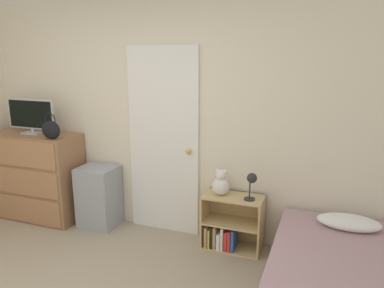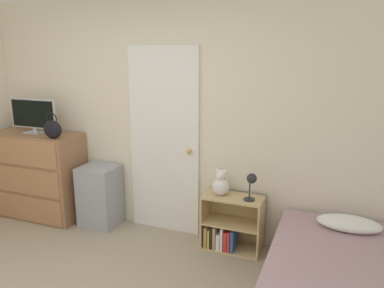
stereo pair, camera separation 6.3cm
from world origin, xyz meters
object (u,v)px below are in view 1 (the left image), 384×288
at_px(tv, 31,116).
at_px(teddy_bear, 221,184).
at_px(desk_lamp, 252,181).
at_px(storage_bin, 99,196).
at_px(bookshelf, 229,227).
at_px(handbag, 51,129).
at_px(dresser, 37,176).

relative_size(tv, teddy_bear, 2.38).
bearing_deg(desk_lamp, storage_bin, 179.44).
xyz_separation_m(tv, desk_lamp, (2.59, 0.02, -0.49)).
distance_m(bookshelf, teddy_bear, 0.47).
bearing_deg(teddy_bear, tv, -178.40).
height_order(handbag, desk_lamp, handbag).
distance_m(dresser, bookshelf, 2.38).
xyz_separation_m(storage_bin, teddy_bear, (1.44, 0.03, 0.33)).
xyz_separation_m(dresser, desk_lamp, (2.58, 0.04, 0.24)).
bearing_deg(tv, teddy_bear, 1.60).
xyz_separation_m(tv, handbag, (0.41, -0.16, -0.10)).
relative_size(storage_bin, bookshelf, 1.17).
distance_m(tv, handbag, 0.45).
xyz_separation_m(dresser, teddy_bear, (2.27, 0.08, 0.16)).
bearing_deg(desk_lamp, bookshelf, 168.89).
height_order(bookshelf, teddy_bear, teddy_bear).
distance_m(dresser, tv, 0.73).
relative_size(storage_bin, teddy_bear, 2.62).
relative_size(teddy_bear, desk_lamp, 0.97).
bearing_deg(dresser, desk_lamp, 0.79).
bearing_deg(storage_bin, handbag, -154.85).
height_order(bookshelf, desk_lamp, desk_lamp).
distance_m(handbag, teddy_bear, 1.93).
relative_size(handbag, storage_bin, 0.41).
relative_size(dresser, desk_lamp, 3.89).
distance_m(handbag, bookshelf, 2.17).
xyz_separation_m(handbag, teddy_bear, (1.86, 0.23, -0.46)).
xyz_separation_m(tv, storage_bin, (0.84, 0.04, -0.90)).
xyz_separation_m(bookshelf, desk_lamp, (0.22, -0.04, 0.54)).
distance_m(handbag, storage_bin, 0.92).
bearing_deg(storage_bin, teddy_bear, 1.06).
height_order(dresser, teddy_bear, dresser).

